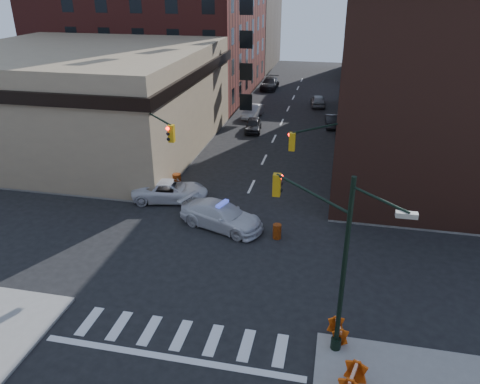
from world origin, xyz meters
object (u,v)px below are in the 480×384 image
at_px(pedestrian_a, 105,173).
at_px(pedestrian_b, 118,176).
at_px(parked_car_enear, 332,120).
at_px(barricade_nw_a, 151,194).
at_px(parked_car_wnear, 253,125).
at_px(barrel_road, 277,231).
at_px(parked_car_wfar, 253,111).
at_px(police_car, 221,216).
at_px(barricade_se_a, 338,331).
at_px(pickup, 170,191).
at_px(barrel_bank, 177,181).

relative_size(pedestrian_a, pedestrian_b, 0.97).
bearing_deg(parked_car_enear, barricade_nw_a, 55.85).
bearing_deg(barricade_nw_a, parked_car_wnear, 84.91).
relative_size(pedestrian_b, barricade_nw_a, 1.67).
xyz_separation_m(parked_car_wnear, pedestrian_a, (-8.39, -16.43, 0.45)).
distance_m(parked_car_wnear, parked_car_enear, 8.74).
relative_size(pedestrian_a, barrel_road, 2.08).
relative_size(parked_car_wnear, pedestrian_a, 2.04).
relative_size(barrel_road, barricade_nw_a, 0.78).
relative_size(parked_car_wfar, pedestrian_b, 2.15).
height_order(police_car, barrel_road, police_car).
relative_size(pedestrian_b, barrel_road, 2.14).
bearing_deg(pedestrian_a, barricade_se_a, -6.16).
relative_size(parked_car_wfar, barricade_nw_a, 3.59).
xyz_separation_m(pickup, pedestrian_b, (-4.44, 0.85, 0.41)).
height_order(parked_car_enear, pedestrian_b, pedestrian_b).
bearing_deg(barrel_road, parked_car_enear, 84.27).
distance_m(pedestrian_b, barricade_se_a, 21.04).
xyz_separation_m(pickup, pedestrian_a, (-5.65, 1.16, 0.38)).
height_order(police_car, parked_car_wnear, police_car).
xyz_separation_m(barrel_road, barricade_se_a, (3.85, -8.39, 0.10)).
bearing_deg(parked_car_wnear, pickup, -105.46).
relative_size(parked_car_wfar, barrel_road, 4.59).
bearing_deg(barrel_road, pickup, 155.48).
bearing_deg(parked_car_wfar, barricade_nw_a, -90.55).
bearing_deg(parked_car_wfar, pickup, -87.59).
xyz_separation_m(pedestrian_a, barrel_bank, (5.39, 1.00, -0.56)).
bearing_deg(pedestrian_b, barrel_bank, 0.51).
height_order(pickup, parked_car_wnear, pickup).
relative_size(parked_car_wfar, barricade_se_a, 3.88).
relative_size(parked_car_wnear, barrel_bank, 3.51).
relative_size(parked_car_wnear, parked_car_enear, 0.97).
bearing_deg(parked_car_wnear, pedestrian_b, -119.82).
distance_m(barricade_se_a, barricade_nw_a, 17.70).
relative_size(police_car, parked_car_wnear, 1.42).
bearing_deg(barrel_bank, barricade_nw_a, -110.38).
xyz_separation_m(police_car, parked_car_wnear, (-1.82, 20.69, -0.14)).
height_order(parked_car_wfar, barrel_bank, parked_car_wfar).
bearing_deg(barricade_se_a, pickup, 31.21).
distance_m(barrel_road, barricade_nw_a, 10.04).
height_order(pedestrian_a, barrel_road, pedestrian_a).
height_order(police_car, pickup, police_car).
bearing_deg(barrel_bank, pedestrian_b, -162.62).
relative_size(police_car, barrel_road, 6.02).
xyz_separation_m(pickup, parked_car_wnear, (2.74, 17.59, -0.07)).
bearing_deg(barricade_se_a, parked_car_wnear, 3.81).
distance_m(parked_car_enear, pedestrian_a, 25.82).
relative_size(pedestrian_a, barricade_se_a, 1.76).
height_order(pedestrian_b, barrel_bank, pedestrian_b).
height_order(police_car, parked_car_enear, police_car).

